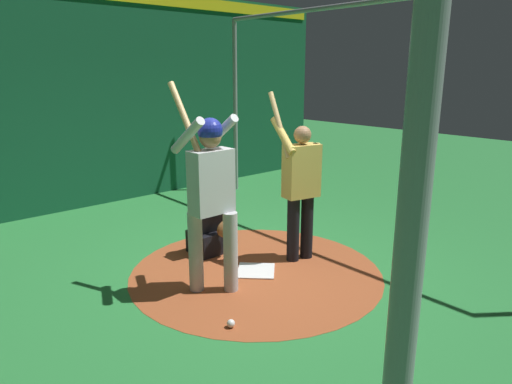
# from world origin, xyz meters

# --- Properties ---
(ground_plane) EXTENTS (25.81, 25.81, 0.00)m
(ground_plane) POSITION_xyz_m (0.00, 0.00, 0.00)
(ground_plane) COLOR #287A38
(dirt_circle) EXTENTS (2.87, 2.87, 0.01)m
(dirt_circle) POSITION_xyz_m (0.00, 0.00, 0.00)
(dirt_circle) COLOR #9E4C28
(dirt_circle) RESTS_ON ground
(home_plate) EXTENTS (0.59, 0.59, 0.01)m
(home_plate) POSITION_xyz_m (0.00, 0.00, 0.01)
(home_plate) COLOR white
(home_plate) RESTS_ON dirt_circle
(batter) EXTENTS (0.68, 0.49, 2.14)m
(batter) POSITION_xyz_m (0.04, -0.64, 1.11)
(batter) COLOR #B3B3B7
(batter) RESTS_ON ground
(catcher) EXTENTS (0.58, 0.40, 0.94)m
(catcher) POSITION_xyz_m (-0.80, -0.07, 0.36)
(catcher) COLOR black
(catcher) RESTS_ON ground
(visitor) EXTENTS (0.60, 0.51, 2.01)m
(visitor) POSITION_xyz_m (0.06, 0.65, 0.95)
(visitor) COLOR black
(visitor) RESTS_ON ground
(back_wall) EXTENTS (0.22, 9.81, 3.58)m
(back_wall) POSITION_xyz_m (-3.94, 0.00, 1.80)
(back_wall) COLOR #145133
(back_wall) RESTS_ON ground
(cage_frame) EXTENTS (6.31, 4.55, 3.15)m
(cage_frame) POSITION_xyz_m (0.00, 0.00, 2.24)
(cage_frame) COLOR gray
(cage_frame) RESTS_ON ground
(baseball_0) EXTENTS (0.07, 0.07, 0.07)m
(baseball_0) POSITION_xyz_m (-0.12, 0.72, 0.04)
(baseball_0) COLOR white
(baseball_0) RESTS_ON dirt_circle
(baseball_1) EXTENTS (0.07, 0.07, 0.07)m
(baseball_1) POSITION_xyz_m (0.75, -0.96, 0.04)
(baseball_1) COLOR white
(baseball_1) RESTS_ON dirt_circle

